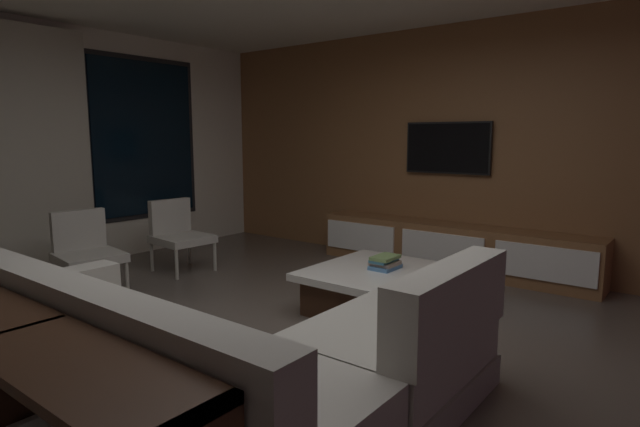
{
  "coord_description": "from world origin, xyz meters",
  "views": [
    {
      "loc": [
        -2.49,
        -2.18,
        1.47
      ],
      "look_at": [
        1.47,
        0.91,
        0.72
      ],
      "focal_mm": 28.81,
      "sensor_mm": 36.0,
      "label": 1
    }
  ],
  "objects": [
    {
      "name": "floor",
      "position": [
        0.0,
        0.0,
        0.0
      ],
      "size": [
        9.2,
        9.2,
        0.0
      ],
      "primitive_type": "plane",
      "color": "#564C44"
    },
    {
      "name": "back_wall_with_window",
      "position": [
        -0.06,
        3.62,
        1.34
      ],
      "size": [
        6.6,
        0.3,
        2.7
      ],
      "color": "silver",
      "rests_on": "floor"
    },
    {
      "name": "media_wall",
      "position": [
        3.06,
        0.0,
        1.35
      ],
      "size": [
        0.12,
        7.8,
        2.7
      ],
      "color": "brown",
      "rests_on": "floor"
    },
    {
      "name": "sectional_couch",
      "position": [
        -0.81,
        -0.22,
        0.29
      ],
      "size": [
        1.98,
        2.5,
        0.82
      ],
      "color": "gray",
      "rests_on": "floor"
    },
    {
      "name": "coffee_table",
      "position": [
        1.15,
        -0.02,
        0.19
      ],
      "size": [
        1.16,
        1.16,
        0.36
      ],
      "color": "#382114",
      "rests_on": "floor"
    },
    {
      "name": "book_stack_on_coffee_table",
      "position": [
        1.2,
        -0.0,
        0.42
      ],
      "size": [
        0.27,
        0.21,
        0.12
      ],
      "color": "#4F7FB4",
      "rests_on": "coffee_table"
    },
    {
      "name": "accent_chair_near_window",
      "position": [
        0.95,
        2.5,
        0.43
      ],
      "size": [
        0.58,
        0.6,
        0.78
      ],
      "color": "#B2ADA0",
      "rests_on": "floor"
    },
    {
      "name": "accent_chair_by_curtain",
      "position": [
        -0.12,
        2.47,
        0.43
      ],
      "size": [
        0.62,
        0.63,
        0.78
      ],
      "color": "#B2ADA0",
      "rests_on": "floor"
    },
    {
      "name": "media_console",
      "position": [
        2.77,
        0.05,
        0.25
      ],
      "size": [
        0.46,
        3.1,
        0.52
      ],
      "color": "brown",
      "rests_on": "floor"
    },
    {
      "name": "mounted_tv",
      "position": [
        2.95,
        0.25,
        1.35
      ],
      "size": [
        0.05,
        0.99,
        0.58
      ],
      "color": "black"
    },
    {
      "name": "console_table_behind_couch",
      "position": [
        -1.73,
        -0.09,
        0.42
      ],
      "size": [
        0.4,
        2.1,
        0.74
      ],
      "color": "#382114",
      "rests_on": "floor"
    }
  ]
}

